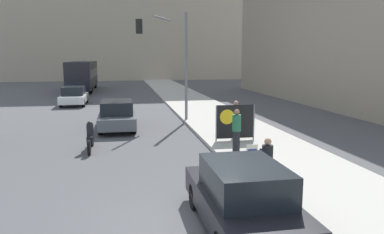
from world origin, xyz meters
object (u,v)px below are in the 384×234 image
at_px(motorcycle_on_road, 90,138).
at_px(car_on_road_distant, 75,90).
at_px(car_on_road_nearest, 117,115).
at_px(traffic_light_pole, 169,49).
at_px(seated_protester, 268,156).
at_px(protest_banner, 235,122).
at_px(parked_car_curbside, 243,197).
at_px(car_on_road_midblock, 74,96).
at_px(city_bus_on_road, 83,74).
at_px(jogger_on_sidewalk, 236,130).
at_px(pedestrian_behind, 236,119).

bearing_deg(motorcycle_on_road, car_on_road_distant, 98.14).
xyz_separation_m(car_on_road_nearest, motorcycle_on_road, (-1.04, -4.44, -0.23)).
bearing_deg(traffic_light_pole, seated_protester, -82.28).
bearing_deg(protest_banner, parked_car_curbside, -106.04).
height_order(car_on_road_midblock, city_bus_on_road, city_bus_on_road).
xyz_separation_m(parked_car_curbside, city_bus_on_road, (-6.71, 36.16, 1.11)).
xyz_separation_m(jogger_on_sidewalk, car_on_road_midblock, (-7.99, 17.09, -0.26)).
bearing_deg(parked_car_curbside, traffic_light_pole, 89.01).
bearing_deg(protest_banner, pedestrian_behind, 69.24).
bearing_deg(protest_banner, city_bus_on_road, 107.74).
bearing_deg(parked_car_curbside, protest_banner, 73.96).
xyz_separation_m(parked_car_curbside, motorcycle_on_road, (-3.82, 8.01, -0.23)).
distance_m(seated_protester, motorcycle_on_road, 7.53).
height_order(traffic_light_pole, parked_car_curbside, traffic_light_pole).
height_order(seated_protester, jogger_on_sidewalk, jogger_on_sidewalk).
relative_size(pedestrian_behind, traffic_light_pole, 0.27).
bearing_deg(car_on_road_distant, car_on_road_midblock, -84.16).
bearing_deg(car_on_road_nearest, city_bus_on_road, 99.39).
distance_m(car_on_road_nearest, motorcycle_on_road, 4.56).
bearing_deg(jogger_on_sidewalk, car_on_road_nearest, -83.42).
bearing_deg(seated_protester, protest_banner, 95.87).
bearing_deg(car_on_road_midblock, jogger_on_sidewalk, -64.94).
height_order(seated_protester, parked_car_curbside, parked_car_curbside).
bearing_deg(car_on_road_distant, pedestrian_behind, -64.93).
bearing_deg(parked_car_curbside, pedestrian_behind, 73.61).
relative_size(car_on_road_midblock, car_on_road_distant, 1.01).
distance_m(traffic_light_pole, car_on_road_distant, 16.15).
xyz_separation_m(car_on_road_nearest, car_on_road_distant, (-3.97, 16.06, -0.05)).
relative_size(seated_protester, traffic_light_pole, 0.19).
height_order(seated_protester, traffic_light_pole, traffic_light_pole).
relative_size(traffic_light_pole, city_bus_on_road, 0.52).
height_order(traffic_light_pole, car_on_road_nearest, traffic_light_pole).
relative_size(protest_banner, motorcycle_on_road, 0.80).
bearing_deg(car_on_road_midblock, motorcycle_on_road, -81.07).
height_order(car_on_road_midblock, motorcycle_on_road, car_on_road_midblock).
relative_size(protest_banner, city_bus_on_road, 0.15).
distance_m(jogger_on_sidewalk, protest_banner, 1.96).
bearing_deg(city_bus_on_road, parked_car_curbside, -79.49).
relative_size(parked_car_curbside, city_bus_on_road, 0.36).
bearing_deg(car_on_road_midblock, car_on_road_distant, 95.84).
xyz_separation_m(parked_car_curbside, car_on_road_midblock, (-6.21, 23.20, -0.02)).
bearing_deg(car_on_road_nearest, jogger_on_sidewalk, -54.21).
bearing_deg(jogger_on_sidewalk, city_bus_on_road, -103.45).
height_order(seated_protester, protest_banner, protest_banner).
distance_m(car_on_road_distant, city_bus_on_road, 7.75).
bearing_deg(city_bus_on_road, traffic_light_pole, -72.29).
height_order(parked_car_curbside, motorcycle_on_road, parked_car_curbside).
distance_m(seated_protester, protest_banner, 5.04).
relative_size(seated_protester, pedestrian_behind, 0.71).
xyz_separation_m(protest_banner, city_bus_on_road, (-9.01, 28.15, 0.88)).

